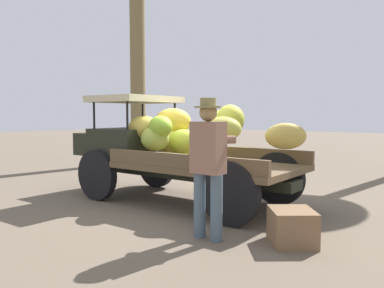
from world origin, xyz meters
TOP-DOWN VIEW (x-y plane):
  - ground_plane at (0.00, 0.00)m, footprint 60.00×60.00m
  - truck at (0.30, 0.12)m, footprint 4.52×1.84m
  - farmer at (-1.62, 1.52)m, footprint 0.53×0.46m
  - wooden_crate at (-2.52, 1.05)m, footprint 0.74×0.75m

SIDE VIEW (x-z plane):
  - ground_plane at x=0.00m, z-range 0.00..0.00m
  - wooden_crate at x=-2.52m, z-range 0.00..0.42m
  - truck at x=0.30m, z-range 0.03..1.92m
  - farmer at x=-1.62m, z-range 0.12..1.87m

